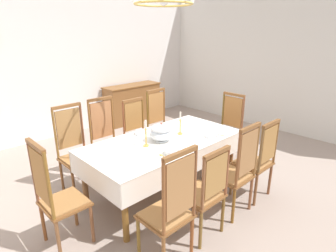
{
  "coord_description": "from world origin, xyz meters",
  "views": [
    {
      "loc": [
        -2.34,
        -2.76,
        2.15
      ],
      "look_at": [
        0.15,
        -0.18,
        0.91
      ],
      "focal_mm": 29.9,
      "sensor_mm": 36.0,
      "label": 1
    }
  ],
  "objects": [
    {
      "name": "ground",
      "position": [
        0.0,
        0.0,
        -0.02
      ],
      "size": [
        7.23,
        5.82,
        0.04
      ],
      "primitive_type": "cube",
      "color": "#A7958A"
    },
    {
      "name": "back_wall",
      "position": [
        0.0,
        2.95,
        1.56
      ],
      "size": [
        7.23,
        0.08,
        3.12
      ],
      "primitive_type": "cube",
      "color": "silver",
      "rests_on": "ground"
    },
    {
      "name": "right_wall",
      "position": [
        3.66,
        0.0,
        1.56
      ],
      "size": [
        0.08,
        5.82,
        3.12
      ],
      "primitive_type": "cube",
      "color": "silver",
      "rests_on": "ground"
    },
    {
      "name": "dining_table",
      "position": [
        0.0,
        -0.27,
        0.7
      ],
      "size": [
        2.12,
        1.05,
        0.78
      ],
      "color": "brown",
      "rests_on": "ground"
    },
    {
      "name": "tablecloth",
      "position": [
        0.0,
        -0.27,
        0.71
      ],
      "size": [
        2.14,
        1.07,
        0.29
      ],
      "color": "white",
      "rests_on": "dining_table"
    },
    {
      "name": "chair_south_a",
      "position": [
        -0.8,
        -1.2,
        0.6
      ],
      "size": [
        0.44,
        0.42,
        1.2
      ],
      "color": "brown",
      "rests_on": "ground"
    },
    {
      "name": "chair_north_a",
      "position": [
        -0.8,
        0.67,
        0.6
      ],
      "size": [
        0.44,
        0.42,
        1.2
      ],
      "rotation": [
        0.0,
        0.0,
        3.14
      ],
      "color": "brown",
      "rests_on": "ground"
    },
    {
      "name": "chair_south_b",
      "position": [
        -0.29,
        -1.19,
        0.55
      ],
      "size": [
        0.44,
        0.42,
        1.05
      ],
      "color": "brown",
      "rests_on": "ground"
    },
    {
      "name": "chair_north_b",
      "position": [
        -0.29,
        0.67,
        0.6
      ],
      "size": [
        0.44,
        0.42,
        1.22
      ],
      "rotation": [
        0.0,
        0.0,
        3.14
      ],
      "color": "brown",
      "rests_on": "ground"
    },
    {
      "name": "chair_south_c",
      "position": [
        0.3,
        -1.2,
        0.59
      ],
      "size": [
        0.44,
        0.42,
        1.16
      ],
      "color": "brown",
      "rests_on": "ground"
    },
    {
      "name": "chair_north_c",
      "position": [
        0.3,
        0.67,
        0.57
      ],
      "size": [
        0.44,
        0.42,
        1.1
      ],
      "rotation": [
        0.0,
        0.0,
        3.14
      ],
      "color": "brown",
      "rests_on": "ground"
    },
    {
      "name": "chair_south_d",
      "position": [
        0.8,
        -1.2,
        0.56
      ],
      "size": [
        0.44,
        0.42,
        1.09
      ],
      "color": "brown",
      "rests_on": "ground"
    },
    {
      "name": "chair_north_d",
      "position": [
        0.8,
        0.67,
        0.59
      ],
      "size": [
        0.44,
        0.42,
        1.19
      ],
      "rotation": [
        0.0,
        0.0,
        3.14
      ],
      "color": "brown",
      "rests_on": "ground"
    },
    {
      "name": "chair_head_west",
      "position": [
        -1.47,
        -0.27,
        0.59
      ],
      "size": [
        0.42,
        0.44,
        1.18
      ],
      "rotation": [
        0.0,
        0.0,
        -1.57
      ],
      "color": "brown",
      "rests_on": "ground"
    },
    {
      "name": "chair_head_east",
      "position": [
        1.47,
        -0.27,
        0.58
      ],
      "size": [
        0.42,
        0.44,
        1.16
      ],
      "rotation": [
        0.0,
        0.0,
        1.57
      ],
      "color": "brown",
      "rests_on": "ground"
    },
    {
      "name": "soup_tureen",
      "position": [
        -0.04,
        -0.27,
        0.9
      ],
      "size": [
        0.32,
        0.32,
        0.25
      ],
      "color": "white",
      "rests_on": "tablecloth"
    },
    {
      "name": "candlestick_west",
      "position": [
        -0.31,
        -0.27,
        0.92
      ],
      "size": [
        0.07,
        0.07,
        0.34
      ],
      "color": "gold",
      "rests_on": "tablecloth"
    },
    {
      "name": "candlestick_east",
      "position": [
        0.31,
        -0.27,
        0.91
      ],
      "size": [
        0.07,
        0.07,
        0.32
      ],
      "color": "gold",
      "rests_on": "tablecloth"
    },
    {
      "name": "bowl_near_left",
      "position": [
        0.54,
        -0.64,
        0.8
      ],
      "size": [
        0.18,
        0.18,
        0.04
      ],
      "color": "white",
      "rests_on": "tablecloth"
    },
    {
      "name": "bowl_near_right",
      "position": [
        -0.24,
        -0.64,
        0.81
      ],
      "size": [
        0.18,
        0.18,
        0.04
      ],
      "color": "white",
      "rests_on": "tablecloth"
    },
    {
      "name": "bowl_far_left",
      "position": [
        -0.07,
        0.11,
        0.81
      ],
      "size": [
        0.2,
        0.2,
        0.05
      ],
      "color": "white",
      "rests_on": "tablecloth"
    },
    {
      "name": "spoon_primary",
      "position": [
        0.65,
        -0.62,
        0.79
      ],
      "size": [
        0.06,
        0.17,
        0.01
      ],
      "rotation": [
        0.0,
        0.0,
        0.28
      ],
      "color": "gold",
      "rests_on": "tablecloth"
    },
    {
      "name": "spoon_secondary",
      "position": [
        -0.36,
        -0.61,
        0.79
      ],
      "size": [
        0.03,
        0.18,
        0.01
      ],
      "rotation": [
        0.0,
        0.0,
        0.02
      ],
      "color": "gold",
      "rests_on": "tablecloth"
    },
    {
      "name": "sideboard",
      "position": [
        1.67,
        2.63,
        0.45
      ],
      "size": [
        1.44,
        0.48,
        0.9
      ],
      "rotation": [
        0.0,
        0.0,
        3.14
      ],
      "color": "brown",
      "rests_on": "ground"
    },
    {
      "name": "chandelier",
      "position": [
        -0.0,
        -0.27,
        2.44
      ],
      "size": [
        0.69,
        0.69,
        0.66
      ],
      "color": "gold"
    }
  ]
}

